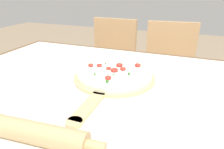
{
  "coord_description": "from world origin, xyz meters",
  "views": [
    {
      "loc": [
        0.31,
        -0.67,
        1.13
      ],
      "look_at": [
        0.05,
        0.03,
        0.8
      ],
      "focal_mm": 32.0,
      "sensor_mm": 36.0,
      "label": 1
    }
  ],
  "objects": [
    {
      "name": "pizza_peel",
      "position": [
        0.05,
        0.04,
        0.78
      ],
      "size": [
        0.34,
        0.53,
        0.01
      ],
      "color": "tan",
      "rests_on": "towel_cloth"
    },
    {
      "name": "rolling_pin",
      "position": [
        -0.05,
        -0.37,
        0.8
      ],
      "size": [
        0.45,
        0.08,
        0.06
      ],
      "rotation": [
        0.0,
        0.0,
        0.07
      ],
      "color": "tan",
      "rests_on": "towel_cloth"
    },
    {
      "name": "towel_cloth",
      "position": [
        0.0,
        0.0,
        0.77
      ],
      "size": [
        1.34,
        0.93,
        0.0
      ],
      "color": "silver",
      "rests_on": "dining_table"
    },
    {
      "name": "dining_table",
      "position": [
        0.0,
        0.0,
        0.67
      ],
      "size": [
        1.42,
        1.01,
        0.77
      ],
      "color": "brown",
      "rests_on": "ground_plane"
    },
    {
      "name": "chair_right",
      "position": [
        0.22,
        0.85,
        0.52
      ],
      "size": [
        0.44,
        0.44,
        0.89
      ],
      "rotation": [
        0.0,
        0.0,
        0.1
      ],
      "color": "tan",
      "rests_on": "ground_plane"
    },
    {
      "name": "chair_left",
      "position": [
        -0.27,
        0.85,
        0.52
      ],
      "size": [
        0.41,
        0.41,
        0.89
      ],
      "rotation": [
        0.0,
        0.0,
        -0.04
      ],
      "color": "tan",
      "rests_on": "ground_plane"
    },
    {
      "name": "pizza",
      "position": [
        0.05,
        0.06,
        0.8
      ],
      "size": [
        0.32,
        0.32,
        0.03
      ],
      "color": "beige",
      "rests_on": "pizza_peel"
    }
  ]
}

